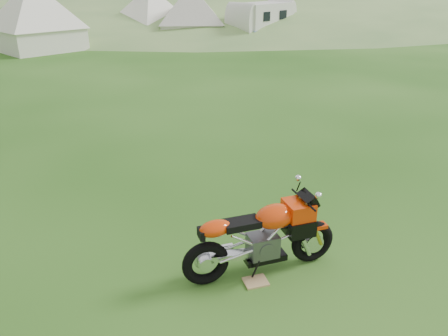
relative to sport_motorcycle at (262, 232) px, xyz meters
name	(u,v)px	position (x,y,z in m)	size (l,w,h in m)	color
ground	(220,241)	(-0.17, 0.84, -0.57)	(120.00, 120.00, 0.00)	#1C4B10
hillside	(259,8)	(23.83, 40.84, -0.57)	(80.00, 64.00, 8.00)	#5E8945
hedgerow	(259,8)	(23.83, 40.84, -0.57)	(36.00, 1.20, 8.60)	black
sport_motorcycle	(262,232)	(0.00, 0.00, 0.00)	(1.90, 0.47, 1.14)	red
plywood_board	(256,282)	(-0.16, -0.17, -0.56)	(0.28, 0.23, 0.02)	tan
tent_left	(35,18)	(-0.81, 19.97, 0.92)	(3.45, 3.45, 2.99)	white
tent_mid	(150,13)	(5.49, 21.83, 0.81)	(3.17, 3.17, 2.75)	white
tent_right	(191,15)	(7.16, 19.69, 0.83)	(3.24, 3.24, 2.81)	beige
caravan	(262,22)	(10.72, 18.10, 0.46)	(4.38, 1.96, 2.05)	silver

